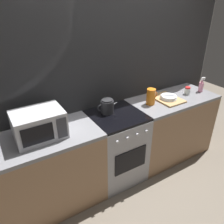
{
  "coord_description": "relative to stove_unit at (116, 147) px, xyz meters",
  "views": [
    {
      "loc": [
        -1.21,
        -1.88,
        2.11
      ],
      "look_at": [
        -0.06,
        0.0,
        0.95
      ],
      "focal_mm": 35.72,
      "sensor_mm": 36.0,
      "label": 1
    }
  ],
  "objects": [
    {
      "name": "ground_plane",
      "position": [
        0.0,
        0.0,
        -0.45
      ],
      "size": [
        8.0,
        8.0,
        0.0
      ],
      "primitive_type": "plane",
      "color": "#6B6054"
    },
    {
      "name": "back_wall",
      "position": [
        0.0,
        0.32,
        0.75
      ],
      "size": [
        3.6,
        0.05,
        2.4
      ],
      "color": "gray",
      "rests_on": "ground_plane"
    },
    {
      "name": "counter_left",
      "position": [
        -0.9,
        0.0,
        0.0
      ],
      "size": [
        1.2,
        0.6,
        0.9
      ],
      "color": "#997251",
      "rests_on": "ground_plane"
    },
    {
      "name": "stove_unit",
      "position": [
        0.0,
        0.0,
        0.0
      ],
      "size": [
        0.6,
        0.63,
        0.9
      ],
      "color": "#9E9EA3",
      "rests_on": "ground_plane"
    },
    {
      "name": "counter_right",
      "position": [
        0.9,
        0.0,
        0.0
      ],
      "size": [
        1.2,
        0.6,
        0.9
      ],
      "color": "#997251",
      "rests_on": "ground_plane"
    },
    {
      "name": "microwave",
      "position": [
        -0.86,
        0.01,
        0.59
      ],
      "size": [
        0.46,
        0.35,
        0.27
      ],
      "color": "#B2B2B7",
      "rests_on": "counter_left"
    },
    {
      "name": "kettle",
      "position": [
        -0.06,
        0.1,
        0.53
      ],
      "size": [
        0.28,
        0.15,
        0.17
      ],
      "color": "#262628",
      "rests_on": "stove_unit"
    },
    {
      "name": "pitcher",
      "position": [
        0.51,
        0.02,
        0.55
      ],
      "size": [
        0.16,
        0.11,
        0.2
      ],
      "color": "orange",
      "rests_on": "counter_right"
    },
    {
      "name": "dish_pile",
      "position": [
        0.79,
        -0.0,
        0.47
      ],
      "size": [
        0.3,
        0.4,
        0.07
      ],
      "color": "tan",
      "rests_on": "counter_right"
    },
    {
      "name": "spice_jar",
      "position": [
        1.14,
        -0.01,
        0.5
      ],
      "size": [
        0.08,
        0.08,
        0.1
      ],
      "color": "silver",
      "rests_on": "counter_right"
    },
    {
      "name": "spray_bottle",
      "position": [
        1.38,
        -0.04,
        0.53
      ],
      "size": [
        0.08,
        0.06,
        0.2
      ],
      "color": "pink",
      "rests_on": "counter_right"
    }
  ]
}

